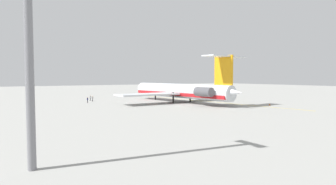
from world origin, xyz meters
TOP-DOWN VIEW (x-y plane):
  - ground at (0.00, 0.00)m, footprint 368.19×368.19m
  - main_jetliner at (-4.44, 12.55)m, footprint 45.79×40.50m
  - ground_crew_near_nose at (16.94, 34.17)m, footprint 0.29×0.45m
  - ground_crew_near_tail at (13.25, -8.50)m, footprint 0.32×0.32m
  - ground_crew_portside at (13.89, 34.40)m, footprint 0.29×0.39m
  - ground_crew_starboard at (9.92, 37.14)m, footprint 0.35×0.30m
  - safety_cone_nose at (20.64, -3.32)m, footprint 0.40×0.40m
  - safety_cone_wingtip at (-24.28, -2.96)m, footprint 0.40×0.40m
  - taxiway_centreline at (-3.17, 3.75)m, footprint 70.02×10.36m
  - light_mast at (-48.59, 58.65)m, footprint 4.00×0.70m

SIDE VIEW (x-z plane):
  - ground at x=0.00m, z-range 0.00..0.00m
  - taxiway_centreline at x=-3.17m, z-range 0.00..0.01m
  - safety_cone_nose at x=20.64m, z-range 0.00..0.55m
  - safety_cone_wingtip at x=-24.28m, z-range 0.00..0.55m
  - ground_crew_near_tail at x=13.25m, z-range 0.22..1.87m
  - ground_crew_starboard at x=9.92m, z-range 0.23..1.93m
  - ground_crew_near_nose at x=16.94m, z-range 0.24..2.02m
  - ground_crew_portside at x=13.89m, z-range 0.24..2.02m
  - main_jetliner at x=-4.44m, z-range -3.03..10.30m
  - light_mast at x=-48.59m, z-range 1.21..25.34m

